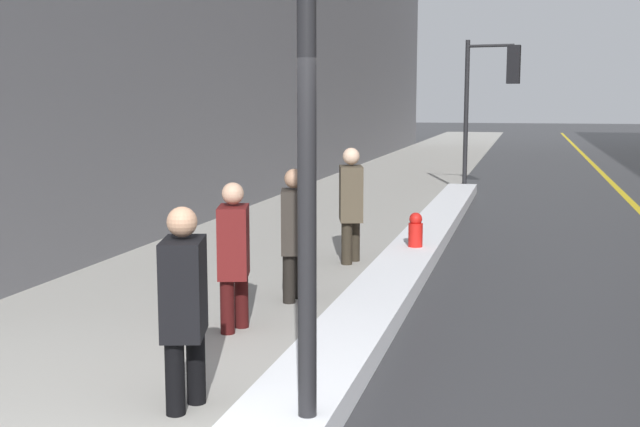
{
  "coord_description": "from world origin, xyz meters",
  "views": [
    {
      "loc": [
        1.72,
        -4.17,
        2.24
      ],
      "look_at": [
        -0.4,
        4.0,
        1.05
      ],
      "focal_mm": 45.0,
      "sensor_mm": 36.0,
      "label": 1
    }
  ],
  "objects_px": {
    "traffic_light_near": "(496,83)",
    "pedestrian_in_glasses": "(184,299)",
    "pedestrian_with_shoulder_bag": "(351,200)",
    "fire_hydrant": "(415,238)",
    "pedestrian_trailing": "(234,250)",
    "pedestrian_nearside": "(294,229)"
  },
  "relations": [
    {
      "from": "traffic_light_near",
      "to": "pedestrian_in_glasses",
      "type": "relative_size",
      "value": 2.46
    },
    {
      "from": "pedestrian_with_shoulder_bag",
      "to": "fire_hydrant",
      "type": "height_order",
      "value": "pedestrian_with_shoulder_bag"
    },
    {
      "from": "traffic_light_near",
      "to": "pedestrian_in_glasses",
      "type": "bearing_deg",
      "value": -88.97
    },
    {
      "from": "traffic_light_near",
      "to": "fire_hydrant",
      "type": "distance_m",
      "value": 9.2
    },
    {
      "from": "traffic_light_near",
      "to": "pedestrian_in_glasses",
      "type": "height_order",
      "value": "traffic_light_near"
    },
    {
      "from": "pedestrian_in_glasses",
      "to": "pedestrian_trailing",
      "type": "xyz_separation_m",
      "value": [
        -0.36,
        1.97,
        -0.01
      ]
    },
    {
      "from": "pedestrian_in_glasses",
      "to": "fire_hydrant",
      "type": "height_order",
      "value": "pedestrian_in_glasses"
    },
    {
      "from": "pedestrian_trailing",
      "to": "pedestrian_with_shoulder_bag",
      "type": "distance_m",
      "value": 3.56
    },
    {
      "from": "traffic_light_near",
      "to": "pedestrian_trailing",
      "type": "xyz_separation_m",
      "value": [
        -1.92,
        -12.73,
        -1.85
      ]
    },
    {
      "from": "traffic_light_near",
      "to": "pedestrian_in_glasses",
      "type": "distance_m",
      "value": 14.89
    },
    {
      "from": "traffic_light_near",
      "to": "fire_hydrant",
      "type": "xyz_separation_m",
      "value": [
        -0.67,
        -8.88,
        -2.32
      ]
    },
    {
      "from": "traffic_light_near",
      "to": "pedestrian_with_shoulder_bag",
      "type": "relative_size",
      "value": 2.3
    },
    {
      "from": "traffic_light_near",
      "to": "pedestrian_nearside",
      "type": "relative_size",
      "value": 2.47
    },
    {
      "from": "traffic_light_near",
      "to": "pedestrian_nearside",
      "type": "distance_m",
      "value": 11.7
    },
    {
      "from": "pedestrian_trailing",
      "to": "pedestrian_with_shoulder_bag",
      "type": "bearing_deg",
      "value": 158.08
    },
    {
      "from": "pedestrian_trailing",
      "to": "traffic_light_near",
      "type": "bearing_deg",
      "value": 155.7
    },
    {
      "from": "pedestrian_in_glasses",
      "to": "pedestrian_trailing",
      "type": "bearing_deg",
      "value": 174.72
    },
    {
      "from": "pedestrian_in_glasses",
      "to": "pedestrian_with_shoulder_bag",
      "type": "relative_size",
      "value": 0.93
    },
    {
      "from": "pedestrian_with_shoulder_bag",
      "to": "pedestrian_in_glasses",
      "type": "bearing_deg",
      "value": -15.95
    },
    {
      "from": "pedestrian_in_glasses",
      "to": "pedestrian_with_shoulder_bag",
      "type": "xyz_separation_m",
      "value": [
        0.02,
        5.51,
        0.06
      ]
    },
    {
      "from": "pedestrian_nearside",
      "to": "traffic_light_near",
      "type": "bearing_deg",
      "value": 155.89
    },
    {
      "from": "fire_hydrant",
      "to": "pedestrian_with_shoulder_bag",
      "type": "bearing_deg",
      "value": -160.25
    }
  ]
}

